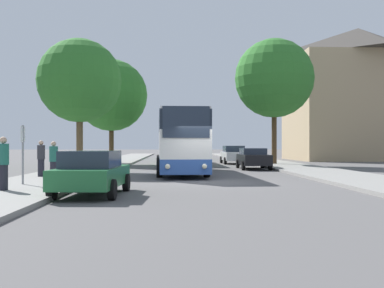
{
  "coord_description": "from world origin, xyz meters",
  "views": [
    {
      "loc": [
        -1.45,
        -19.78,
        1.63
      ],
      "look_at": [
        -0.11,
        13.21,
        1.71
      ],
      "focal_mm": 42.0,
      "sensor_mm": 36.0,
      "label": 1
    }
  ],
  "objects_px": {
    "pedestrian_waiting_far": "(3,163)",
    "pedestrian_walking_back": "(54,161)",
    "bus_rear": "(175,143)",
    "tree_right_near": "(274,78)",
    "parked_car_right_far": "(234,154)",
    "parked_car_right_near": "(253,158)",
    "bus_front": "(180,142)",
    "tree_left_far": "(80,81)",
    "pedestrian_waiting_near": "(41,158)",
    "tree_left_near": "(111,95)",
    "parked_car_left_curb": "(92,172)",
    "bus_stop_sign": "(23,147)",
    "bus_middle": "(177,144)"
  },
  "relations": [
    {
      "from": "pedestrian_waiting_far",
      "to": "pedestrian_walking_back",
      "type": "distance_m",
      "value": 4.31
    },
    {
      "from": "bus_rear",
      "to": "tree_right_near",
      "type": "xyz_separation_m",
      "value": [
        7.89,
        -17.96,
        5.15
      ]
    },
    {
      "from": "parked_car_right_far",
      "to": "parked_car_right_near",
      "type": "bearing_deg",
      "value": 90.24
    },
    {
      "from": "parked_car_right_far",
      "to": "pedestrian_walking_back",
      "type": "relative_size",
      "value": 2.77
    },
    {
      "from": "parked_car_right_far",
      "to": "pedestrian_waiting_far",
      "type": "bearing_deg",
      "value": 65.07
    },
    {
      "from": "bus_front",
      "to": "tree_left_far",
      "type": "xyz_separation_m",
      "value": [
        -6.13,
        1.68,
        3.74
      ]
    },
    {
      "from": "parked_car_right_near",
      "to": "pedestrian_waiting_near",
      "type": "xyz_separation_m",
      "value": [
        -11.67,
        -8.9,
        0.25
      ]
    },
    {
      "from": "pedestrian_waiting_far",
      "to": "tree_left_near",
      "type": "relative_size",
      "value": 0.2
    },
    {
      "from": "bus_rear",
      "to": "tree_left_far",
      "type": "relative_size",
      "value": 1.4
    },
    {
      "from": "pedestrian_walking_back",
      "to": "tree_right_near",
      "type": "xyz_separation_m",
      "value": [
        13.14,
        16.38,
        6.01
      ]
    },
    {
      "from": "parked_car_left_curb",
      "to": "pedestrian_walking_back",
      "type": "bearing_deg",
      "value": 121.33
    },
    {
      "from": "parked_car_right_far",
      "to": "bus_stop_sign",
      "type": "distance_m",
      "value": 24.53
    },
    {
      "from": "bus_middle",
      "to": "pedestrian_waiting_near",
      "type": "xyz_separation_m",
      "value": [
        -6.57,
        -18.17,
        -0.75
      ]
    },
    {
      "from": "parked_car_right_near",
      "to": "parked_car_right_far",
      "type": "bearing_deg",
      "value": -87.97
    },
    {
      "from": "bus_front",
      "to": "bus_middle",
      "type": "relative_size",
      "value": 1.03
    },
    {
      "from": "tree_left_near",
      "to": "tree_right_near",
      "type": "bearing_deg",
      "value": -11.04
    },
    {
      "from": "parked_car_right_far",
      "to": "pedestrian_walking_back",
      "type": "height_order",
      "value": "pedestrian_walking_back"
    },
    {
      "from": "parked_car_right_near",
      "to": "pedestrian_waiting_far",
      "type": "xyz_separation_m",
      "value": [
        -11.0,
        -15.38,
        0.28
      ]
    },
    {
      "from": "parked_car_left_curb",
      "to": "parked_car_right_near",
      "type": "bearing_deg",
      "value": 66.12
    },
    {
      "from": "bus_middle",
      "to": "pedestrian_waiting_far",
      "type": "height_order",
      "value": "bus_middle"
    },
    {
      "from": "bus_middle",
      "to": "bus_stop_sign",
      "type": "distance_m",
      "value": 23.2
    },
    {
      "from": "parked_car_right_far",
      "to": "tree_left_near",
      "type": "distance_m",
      "value": 11.71
    },
    {
      "from": "bus_stop_sign",
      "to": "bus_front",
      "type": "bearing_deg",
      "value": 55.58
    },
    {
      "from": "parked_car_left_curb",
      "to": "pedestrian_waiting_near",
      "type": "relative_size",
      "value": 2.5
    },
    {
      "from": "bus_stop_sign",
      "to": "tree_right_near",
      "type": "distance_m",
      "value": 23.62
    },
    {
      "from": "pedestrian_walking_back",
      "to": "tree_left_near",
      "type": "height_order",
      "value": "tree_left_near"
    },
    {
      "from": "bus_rear",
      "to": "bus_stop_sign",
      "type": "height_order",
      "value": "bus_rear"
    },
    {
      "from": "bus_rear",
      "to": "tree_left_far",
      "type": "height_order",
      "value": "tree_left_far"
    },
    {
      "from": "pedestrian_waiting_near",
      "to": "pedestrian_walking_back",
      "type": "height_order",
      "value": "pedestrian_waiting_near"
    },
    {
      "from": "parked_car_right_near",
      "to": "pedestrian_waiting_far",
      "type": "distance_m",
      "value": 18.91
    },
    {
      "from": "pedestrian_walking_back",
      "to": "tree_left_far",
      "type": "bearing_deg",
      "value": -102.66
    },
    {
      "from": "bus_front",
      "to": "pedestrian_waiting_far",
      "type": "height_order",
      "value": "bus_front"
    },
    {
      "from": "parked_car_left_curb",
      "to": "tree_right_near",
      "type": "bearing_deg",
      "value": 66.26
    },
    {
      "from": "pedestrian_walking_back",
      "to": "parked_car_right_near",
      "type": "bearing_deg",
      "value": -150.6
    },
    {
      "from": "parked_car_left_curb",
      "to": "parked_car_right_near",
      "type": "distance_m",
      "value": 17.64
    },
    {
      "from": "pedestrian_waiting_near",
      "to": "tree_right_near",
      "type": "distance_m",
      "value": 21.01
    },
    {
      "from": "pedestrian_walking_back",
      "to": "tree_left_far",
      "type": "distance_m",
      "value": 9.69
    },
    {
      "from": "bus_front",
      "to": "bus_rear",
      "type": "height_order",
      "value": "bus_front"
    },
    {
      "from": "bus_front",
      "to": "parked_car_left_curb",
      "type": "relative_size",
      "value": 2.72
    },
    {
      "from": "tree_left_near",
      "to": "tree_right_near",
      "type": "distance_m",
      "value": 13.63
    },
    {
      "from": "parked_car_right_near",
      "to": "bus_stop_sign",
      "type": "xyz_separation_m",
      "value": [
        -11.11,
        -13.14,
        0.79
      ]
    },
    {
      "from": "tree_right_near",
      "to": "bus_middle",
      "type": "bearing_deg",
      "value": 152.71
    },
    {
      "from": "bus_rear",
      "to": "bus_stop_sign",
      "type": "relative_size",
      "value": 4.98
    },
    {
      "from": "bus_rear",
      "to": "tree_left_far",
      "type": "bearing_deg",
      "value": -103.18
    },
    {
      "from": "parked_car_right_near",
      "to": "tree_right_near",
      "type": "bearing_deg",
      "value": -115.55
    },
    {
      "from": "bus_middle",
      "to": "tree_left_near",
      "type": "xyz_separation_m",
      "value": [
        -5.59,
        -1.39,
        4.09
      ]
    },
    {
      "from": "parked_car_right_near",
      "to": "pedestrian_waiting_near",
      "type": "relative_size",
      "value": 2.77
    },
    {
      "from": "parked_car_left_curb",
      "to": "tree_left_near",
      "type": "xyz_separation_m",
      "value": [
        -2.64,
        23.58,
        5.1
      ]
    },
    {
      "from": "bus_middle",
      "to": "pedestrian_waiting_near",
      "type": "height_order",
      "value": "bus_middle"
    },
    {
      "from": "bus_middle",
      "to": "bus_stop_sign",
      "type": "bearing_deg",
      "value": -106.32
    }
  ]
}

